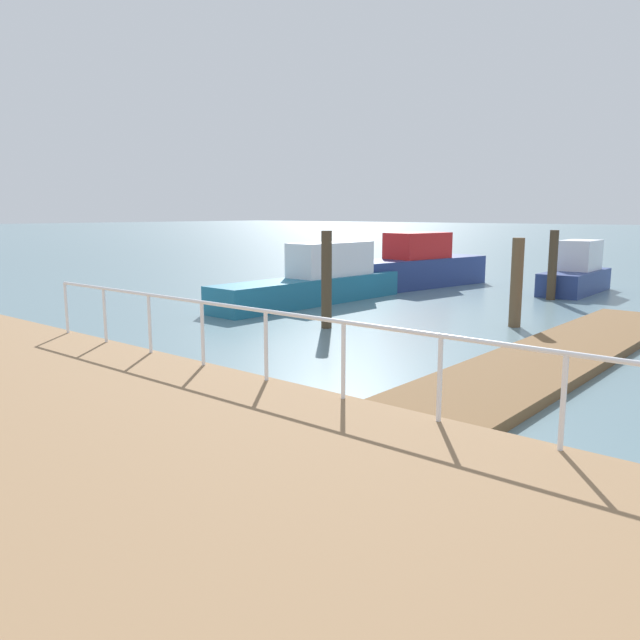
{
  "coord_description": "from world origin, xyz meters",
  "views": [
    {
      "loc": [
        -9.66,
        6.07,
        2.89
      ],
      "look_at": [
        -0.86,
        13.49,
        0.92
      ],
      "focal_mm": 35.41,
      "sensor_mm": 36.0,
      "label": 1
    }
  ],
  "objects": [
    {
      "name": "dock_piling_1",
      "position": [
        5.67,
        12.49,
        1.13
      ],
      "size": [
        0.3,
        0.3,
        2.26
      ],
      "primitive_type": "cylinder",
      "color": "brown",
      "rests_on": "ground_plane"
    },
    {
      "name": "dock_piling_5",
      "position": [
        11.31,
        13.64,
        1.15
      ],
      "size": [
        0.29,
        0.29,
        2.31
      ],
      "primitive_type": "cylinder",
      "color": "#473826",
      "rests_on": "ground_plane"
    },
    {
      "name": "dock_piling_4",
      "position": [
        2.44,
        16.06,
        1.22
      ],
      "size": [
        0.26,
        0.26,
        2.44
      ],
      "primitive_type": "cylinder",
      "color": "#473826",
      "rests_on": "ground_plane"
    },
    {
      "name": "ground_plane",
      "position": [
        0.0,
        20.0,
        0.0
      ],
      "size": [
        300.0,
        300.0,
        0.0
      ],
      "primitive_type": "plane",
      "color": "slate"
    },
    {
      "name": "moored_boat_4",
      "position": [
        11.3,
        19.07,
        0.77
      ],
      "size": [
        7.53,
        2.9,
        2.11
      ],
      "color": "navy",
      "rests_on": "ground_plane"
    },
    {
      "name": "moored_boat_2",
      "position": [
        13.78,
        13.66,
        0.7
      ],
      "size": [
        4.18,
        1.55,
        1.89
      ],
      "color": "navy",
      "rests_on": "ground_plane"
    },
    {
      "name": "moored_boat_3",
      "position": [
        5.75,
        19.2,
        0.71
      ],
      "size": [
        7.55,
        1.74,
        1.92
      ],
      "color": "#1E6B8C",
      "rests_on": "ground_plane"
    },
    {
      "name": "floating_dock",
      "position": [
        2.81,
        10.34,
        0.09
      ],
      "size": [
        12.62,
        2.0,
        0.18
      ],
      "primitive_type": "cube",
      "color": "brown",
      "rests_on": "ground_plane"
    }
  ]
}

